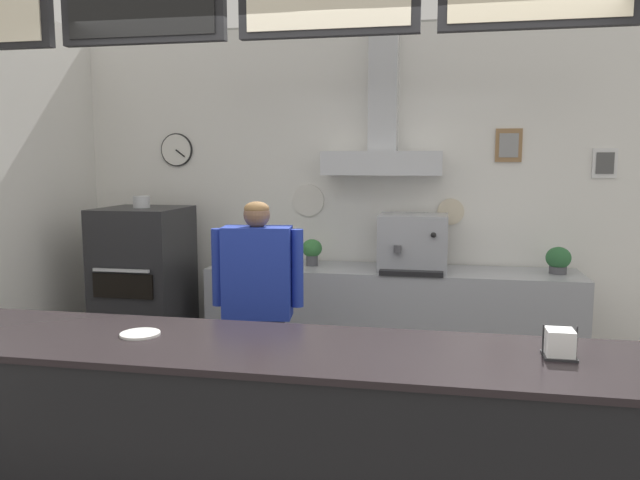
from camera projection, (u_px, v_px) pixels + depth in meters
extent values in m
cube|color=#9E9E99|center=(380.00, 197.00, 5.50)|extent=(5.60, 0.12, 3.01)
cube|color=white|center=(380.00, 198.00, 5.44)|extent=(5.56, 0.01, 2.97)
cylinder|color=black|center=(177.00, 150.00, 5.72)|extent=(0.31, 0.02, 0.31)
cylinder|color=white|center=(176.00, 150.00, 5.71)|extent=(0.28, 0.01, 0.28)
cube|color=black|center=(180.00, 153.00, 5.70)|extent=(0.09, 0.01, 0.07)
cylinder|color=white|center=(308.00, 200.00, 5.54)|extent=(0.29, 0.02, 0.29)
cylinder|color=beige|center=(451.00, 212.00, 5.32)|extent=(0.23, 0.02, 0.23)
cube|color=white|center=(605.00, 163.00, 5.04)|extent=(0.19, 0.02, 0.24)
cube|color=#505050|center=(605.00, 163.00, 5.03)|extent=(0.14, 0.01, 0.18)
cube|color=#997047|center=(509.00, 145.00, 5.16)|extent=(0.22, 0.02, 0.28)
cube|color=gray|center=(509.00, 145.00, 5.15)|extent=(0.16, 0.01, 0.20)
cube|color=silver|center=(382.00, 163.00, 5.22)|extent=(1.00, 0.37, 0.20)
cube|color=silver|center=(384.00, 89.00, 5.20)|extent=(0.24, 0.24, 1.05)
cube|color=black|center=(316.00, 460.00, 2.76)|extent=(4.72, 0.71, 0.99)
cube|color=black|center=(316.00, 351.00, 2.69)|extent=(4.82, 0.75, 0.03)
cube|color=#A3A5AD|center=(390.00, 323.00, 5.22)|extent=(3.07, 0.62, 0.93)
cube|color=gray|center=(389.00, 356.00, 5.26)|extent=(2.92, 0.57, 0.02)
cube|color=#232326|center=(145.00, 291.00, 5.30)|extent=(0.69, 0.71, 1.43)
cube|color=black|center=(123.00, 286.00, 4.93)|extent=(0.52, 0.02, 0.20)
cube|color=silver|center=(121.00, 270.00, 4.90)|extent=(0.48, 0.02, 0.02)
cylinder|color=silver|center=(141.00, 202.00, 5.21)|extent=(0.14, 0.14, 0.10)
cube|color=#232328|center=(259.00, 376.00, 4.10)|extent=(0.35, 0.24, 0.81)
cube|color=#1E339E|center=(257.00, 272.00, 4.01)|extent=(0.47, 0.27, 0.60)
cylinder|color=#1E339E|center=(297.00, 268.00, 3.99)|extent=(0.08, 0.08, 0.51)
cylinder|color=#1E339E|center=(218.00, 267.00, 4.03)|extent=(0.08, 0.08, 0.51)
sphere|color=brown|center=(257.00, 215.00, 3.96)|extent=(0.17, 0.17, 0.17)
ellipsoid|color=olive|center=(257.00, 209.00, 3.96)|extent=(0.16, 0.16, 0.09)
cube|color=#A3A5AD|center=(413.00, 242.00, 5.08)|extent=(0.56, 0.44, 0.46)
cylinder|color=#4C4C51|center=(397.00, 249.00, 4.86)|extent=(0.06, 0.06, 0.06)
cube|color=black|center=(411.00, 273.00, 4.85)|extent=(0.50, 0.10, 0.04)
sphere|color=black|center=(433.00, 235.00, 4.80)|extent=(0.04, 0.04, 0.04)
cylinder|color=beige|center=(266.00, 260.00, 5.32)|extent=(0.11, 0.11, 0.10)
ellipsoid|color=#2D6638|center=(266.00, 246.00, 5.30)|extent=(0.20, 0.20, 0.18)
cylinder|color=#4C4C51|center=(312.00, 260.00, 5.32)|extent=(0.10, 0.10, 0.09)
ellipsoid|color=#387A3D|center=(312.00, 248.00, 5.31)|extent=(0.17, 0.17, 0.16)
cylinder|color=#4C4C51|center=(558.00, 270.00, 4.94)|extent=(0.13, 0.13, 0.06)
ellipsoid|color=#2D6638|center=(558.00, 258.00, 4.92)|extent=(0.20, 0.20, 0.18)
cube|color=#262628|center=(559.00, 356.00, 2.56)|extent=(0.13, 0.13, 0.01)
cylinder|color=#262628|center=(543.00, 340.00, 2.56)|extent=(0.01, 0.01, 0.14)
cylinder|color=#262628|center=(576.00, 342.00, 2.54)|extent=(0.01, 0.01, 0.14)
cube|color=white|center=(560.00, 343.00, 2.55)|extent=(0.11, 0.11, 0.11)
cylinder|color=white|center=(140.00, 334.00, 2.88)|extent=(0.19, 0.19, 0.01)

